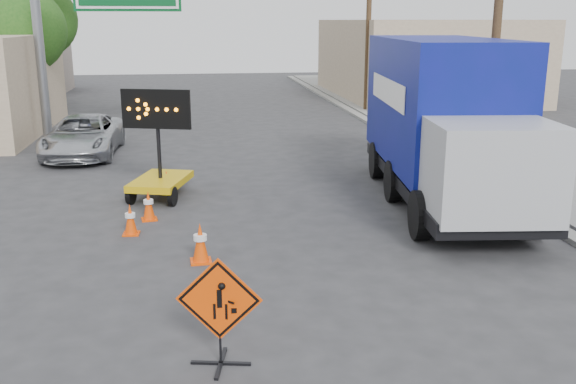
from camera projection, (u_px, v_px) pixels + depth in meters
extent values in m
plane|color=#2D2D30|center=(259.00, 357.00, 9.00)|extent=(100.00, 100.00, 0.00)
cube|color=gray|center=(407.00, 143.00, 24.33)|extent=(0.40, 60.00, 0.12)
cube|color=gray|center=(465.00, 141.00, 24.65)|extent=(4.00, 60.00, 0.15)
cube|color=tan|center=(421.00, 59.00, 38.89)|extent=(10.00, 14.00, 4.60)
cylinder|color=slate|center=(40.00, 52.00, 24.41)|extent=(0.36, 0.36, 6.80)
cylinder|color=slate|center=(32.00, 22.00, 31.48)|extent=(0.44, 0.44, 9.00)
cylinder|color=#49321F|center=(497.00, 23.00, 18.51)|extent=(0.26, 0.26, 9.00)
cylinder|color=#49321F|center=(369.00, 22.00, 31.89)|extent=(0.26, 0.26, 9.00)
cylinder|color=#49321F|center=(29.00, 89.00, 28.48)|extent=(0.28, 0.28, 3.25)
sphere|color=#1D4B15|center=(23.00, 30.00, 27.82)|extent=(3.71, 3.71, 3.71)
cylinder|color=#49321F|center=(44.00, 72.00, 35.94)|extent=(0.28, 0.28, 3.58)
sphere|color=#1D4B15|center=(39.00, 20.00, 35.21)|extent=(4.10, 4.10, 4.10)
cube|color=black|center=(221.00, 363.00, 8.82)|extent=(0.83, 0.22, 0.04)
cube|color=black|center=(221.00, 363.00, 8.82)|extent=(0.22, 0.83, 0.04)
cylinder|color=black|center=(220.00, 343.00, 8.74)|extent=(0.03, 0.03, 0.65)
cube|color=#EC4304|center=(219.00, 299.00, 8.57)|extent=(1.16, 0.26, 1.18)
cube|color=black|center=(219.00, 299.00, 8.57)|extent=(1.08, 0.22, 1.10)
cube|color=#C89F0B|center=(161.00, 181.00, 16.98)|extent=(1.75, 2.29, 0.18)
cylinder|color=black|center=(158.00, 138.00, 16.68)|extent=(0.10, 0.10, 2.23)
cube|color=black|center=(157.00, 109.00, 16.48)|extent=(1.77, 0.63, 1.01)
imported|color=#B5B8BD|center=(83.00, 136.00, 22.27)|extent=(2.45, 5.05, 1.38)
cube|color=black|center=(443.00, 179.00, 16.45)|extent=(3.52, 8.83, 0.32)
cube|color=navy|center=(435.00, 101.00, 16.79)|extent=(3.41, 6.92, 3.22)
cube|color=#9EA0A5|center=(510.00, 170.00, 12.90)|extent=(2.67, 2.20, 1.93)
cube|color=#EC4304|center=(201.00, 261.00, 12.55)|extent=(0.43, 0.43, 0.03)
cone|color=#EC4304|center=(200.00, 242.00, 12.45)|extent=(0.32, 0.32, 0.77)
cylinder|color=silver|center=(200.00, 237.00, 12.43)|extent=(0.26, 0.26, 0.11)
cube|color=#EC4304|center=(131.00, 234.00, 14.18)|extent=(0.37, 0.37, 0.03)
cone|color=#EC4304|center=(130.00, 219.00, 14.09)|extent=(0.27, 0.27, 0.67)
cylinder|color=silver|center=(130.00, 215.00, 14.07)|extent=(0.23, 0.23, 0.10)
cube|color=#EC4304|center=(149.00, 219.00, 15.20)|extent=(0.41, 0.41, 0.03)
cone|color=#EC4304|center=(149.00, 205.00, 15.11)|extent=(0.28, 0.28, 0.68)
cylinder|color=silver|center=(148.00, 202.00, 15.09)|extent=(0.23, 0.23, 0.10)
cube|color=#EC4304|center=(167.00, 192.00, 17.58)|extent=(0.41, 0.41, 0.03)
cone|color=#EC4304|center=(167.00, 181.00, 17.49)|extent=(0.25, 0.25, 0.61)
cylinder|color=silver|center=(167.00, 179.00, 17.48)|extent=(0.21, 0.21, 0.09)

